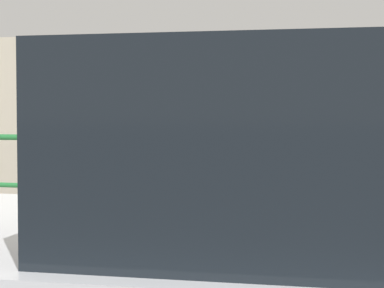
# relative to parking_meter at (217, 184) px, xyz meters

# --- Properties ---
(parking_meter) EXTENTS (0.17, 0.18, 1.34)m
(parking_meter) POSITION_rel_parking_meter_xyz_m (0.00, 0.00, 0.00)
(parking_meter) COLOR slate
(parking_meter) RESTS_ON sidewalk_curb
(pedestrian_at_meter) EXTENTS (0.64, 0.58, 1.78)m
(pedestrian_at_meter) POSITION_rel_parking_meter_xyz_m (-0.61, -0.03, 0.06)
(pedestrian_at_meter) COLOR black
(pedestrian_at_meter) RESTS_ON sidewalk_curb
(background_railing) EXTENTS (24.06, 0.06, 1.15)m
(background_railing) POSITION_rel_parking_meter_xyz_m (0.25, 2.73, -0.16)
(background_railing) COLOR #1E602D
(background_railing) RESTS_ON sidewalk_curb
(backdrop_wall) EXTENTS (32.00, 0.50, 2.66)m
(backdrop_wall) POSITION_rel_parking_meter_xyz_m (0.25, 6.19, 0.21)
(backdrop_wall) COLOR #ADA38E
(backdrop_wall) RESTS_ON ground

